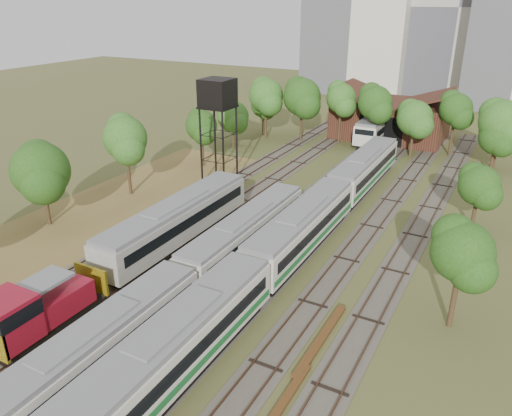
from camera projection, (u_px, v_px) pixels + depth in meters
The scene contains 16 objects.
ground at pixel (150, 366), 29.32m from camera, with size 240.00×240.00×0.00m, color #475123.
dry_grass_patch at pixel (48, 244), 43.64m from camera, with size 14.00×60.00×0.04m, color brown.
tracks at pixel (306, 213), 49.83m from camera, with size 24.60×80.00×0.19m.
railcar_red_set at pixel (183, 282), 34.52m from camera, with size 2.74×34.58×3.38m.
railcar_green_set at pixel (302, 229), 41.89m from camera, with size 3.06×52.08×3.79m.
railcar_rear at pixel (380, 126), 74.64m from camera, with size 3.18×16.08×3.94m.
shunter_locomotive at pixel (33, 313), 31.01m from camera, with size 2.96×8.10×3.87m.
old_grey_coach at pixel (177, 221), 43.02m from camera, with size 3.10×18.00×3.84m.
water_tower at pixel (217, 96), 54.30m from camera, with size 3.42×3.42×11.82m.
rail_pile_near at pixel (321, 339), 31.37m from camera, with size 0.53×7.99×0.27m, color brown.
rail_pile_far at pixel (279, 409), 26.09m from camera, with size 0.47×7.56×0.25m, color brown.
maintenance_shed at pixel (391, 118), 75.53m from camera, with size 16.45×11.55×7.58m.
tree_band_left at pixel (115, 153), 51.35m from camera, with size 7.55×63.31×8.59m.
tree_band_far at pixel (371, 106), 67.99m from camera, with size 37.06×8.74×9.20m.
tree_band_right at pixel (484, 176), 46.21m from camera, with size 4.58×39.42×7.45m.
tower_centre at pixel (465, 6), 102.30m from camera, with size 20.00×18.00×36.00m, color #B5B0A4.
Camera 1 is at (16.55, -17.55, 20.07)m, focal length 35.00 mm.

